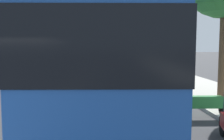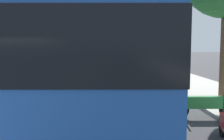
{
  "view_description": "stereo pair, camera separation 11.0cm",
  "coord_description": "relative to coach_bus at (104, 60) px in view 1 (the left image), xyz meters",
  "views": [
    {
      "loc": [
        -1.06,
        -2.26,
        2.35
      ],
      "look_at": [
        7.38,
        -2.65,
        1.57
      ],
      "focal_mm": 40.27,
      "sensor_mm": 36.0,
      "label": 1
    },
    {
      "loc": [
        -1.06,
        -2.37,
        2.35
      ],
      "look_at": [
        7.38,
        -2.65,
        1.57
      ],
      "focal_mm": 40.27,
      "sensor_mm": 36.0,
      "label": 2
    }
  ],
  "objects": [
    {
      "name": "coach_bus",
      "position": [
        0.0,
        0.0,
        0.0
      ],
      "size": [
        12.16,
        2.94,
        3.23
      ],
      "rotation": [
        0.0,
        0.0,
        -0.03
      ],
      "color": "#1E4C9E",
      "rests_on": "ground"
    },
    {
      "name": "sidewalk_curb",
      "position": [
        1.79,
        -5.4,
        -1.81
      ],
      "size": [
        110.0,
        3.6,
        0.14
      ],
      "primitive_type": "cube",
      "color": "#B2ADA3",
      "rests_on": "ground"
    },
    {
      "name": "car_side_street",
      "position": [
        14.47,
        -0.69,
        -1.15
      ],
      "size": [
        4.49,
        2.13,
        1.52
      ],
      "rotation": [
        0.0,
        0.0,
        0.07
      ],
      "color": "navy",
      "rests_on": "ground"
    },
    {
      "name": "car_far_distant",
      "position": [
        39.29,
        4.96,
        -1.15
      ],
      "size": [
        4.74,
        1.96,
        1.57
      ],
      "rotation": [
        0.0,
        0.0,
        3.11
      ],
      "color": "silver",
      "rests_on": "ground"
    },
    {
      "name": "lane_divider_line",
      "position": [
        1.79,
        2.4,
        -1.88
      ],
      "size": [
        110.0,
        0.16,
        0.01
      ],
      "primitive_type": "cube",
      "color": "silver",
      "rests_on": "ground"
    },
    {
      "name": "car_ahead_same_lane",
      "position": [
        27.47,
        5.66,
        -1.21
      ],
      "size": [
        4.08,
        1.81,
        1.43
      ],
      "rotation": [
        0.0,
        0.0,
        3.16
      ],
      "color": "gray",
      "rests_on": "ground"
    },
    {
      "name": "motorcycle_angled",
      "position": [
        -1.32,
        -3.24,
        -1.41
      ],
      "size": [
        0.27,
        2.2,
        1.25
      ],
      "rotation": [
        0.0,
        0.0,
        1.54
      ],
      "color": "black",
      "rests_on": "ground"
    },
    {
      "name": "roadside_tree_far_block",
      "position": [
        17.07,
        -4.87,
        2.03
      ],
      "size": [
        2.74,
        2.74,
        5.32
      ],
      "color": "brown",
      "rests_on": "ground"
    }
  ]
}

